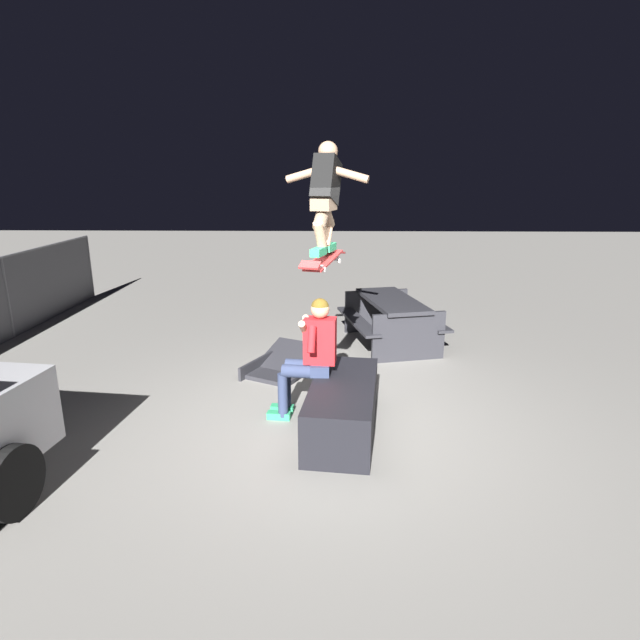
{
  "coord_description": "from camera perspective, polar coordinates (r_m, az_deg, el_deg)",
  "views": [
    {
      "loc": [
        -5.13,
        0.01,
        2.62
      ],
      "look_at": [
        0.15,
        0.13,
        1.14
      ],
      "focal_mm": 29.07,
      "sensor_mm": 36.0,
      "label": 1
    }
  ],
  "objects": [
    {
      "name": "person_sitting_on_ledge",
      "position": [
        5.61,
        -1.12,
        -3.53
      ],
      "size": [
        0.6,
        0.77,
        1.37
      ],
      "color": "#2D3856",
      "rests_on": "ground"
    },
    {
      "name": "ground_plane",
      "position": [
        5.76,
        1.31,
        -11.37
      ],
      "size": [
        40.0,
        40.0,
        0.0
      ],
      "primitive_type": "plane",
      "color": "gray"
    },
    {
      "name": "kicker_ramp",
      "position": [
        7.23,
        -4.04,
        -5.07
      ],
      "size": [
        1.27,
        1.13,
        0.38
      ],
      "color": "#28282D",
      "rests_on": "ground"
    },
    {
      "name": "skateboard",
      "position": [
        5.45,
        0.41,
        6.6
      ],
      "size": [
        1.03,
        0.48,
        0.13
      ],
      "color": "#B72D2D"
    },
    {
      "name": "ledge_box_main",
      "position": [
        5.51,
        2.52,
        -9.59
      ],
      "size": [
        1.7,
        0.84,
        0.54
      ],
      "primitive_type": "cube",
      "rotation": [
        0.0,
        0.0,
        -0.12
      ],
      "color": "black",
      "rests_on": "ground"
    },
    {
      "name": "picnic_table_back",
      "position": [
        8.25,
        7.84,
        0.64
      ],
      "size": [
        1.96,
        1.69,
        0.75
      ],
      "color": "#28282D",
      "rests_on": "ground"
    },
    {
      "name": "skater_airborne",
      "position": [
        5.44,
        0.61,
        13.85
      ],
      "size": [
        0.64,
        0.87,
        1.12
      ],
      "color": "#2D9E66"
    }
  ]
}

